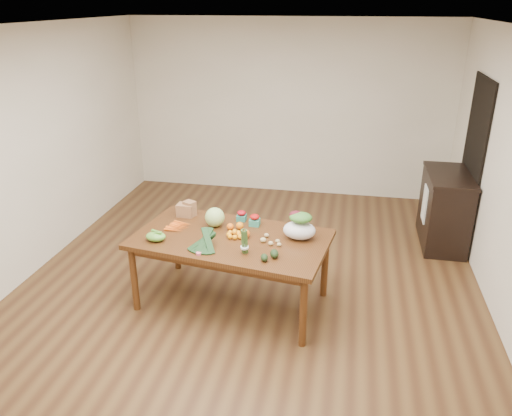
% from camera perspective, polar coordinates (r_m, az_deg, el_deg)
% --- Properties ---
extents(floor, '(6.00, 6.00, 0.00)m').
position_cam_1_polar(floor, '(5.61, -0.73, -8.64)').
color(floor, brown).
rests_on(floor, ground).
extents(ceiling, '(5.00, 6.00, 0.02)m').
position_cam_1_polar(ceiling, '(4.80, -0.90, 20.08)').
color(ceiling, white).
rests_on(ceiling, room_walls).
extents(room_walls, '(5.02, 6.02, 2.70)m').
position_cam_1_polar(room_walls, '(5.04, -0.81, 4.57)').
color(room_walls, white).
rests_on(room_walls, floor).
extents(dining_table, '(2.03, 1.33, 0.75)m').
position_cam_1_polar(dining_table, '(5.12, -2.79, -7.11)').
color(dining_table, '#4E2D12').
rests_on(dining_table, floor).
extents(doorway_dark, '(0.02, 1.00, 2.10)m').
position_cam_1_polar(doorway_dark, '(6.73, 23.44, 4.69)').
color(doorway_dark, black).
rests_on(doorway_dark, floor).
extents(cabinet, '(0.52, 1.02, 0.94)m').
position_cam_1_polar(cabinet, '(6.75, 20.74, -0.13)').
color(cabinet, black).
rests_on(cabinet, floor).
extents(dish_towel, '(0.02, 0.28, 0.45)m').
position_cam_1_polar(dish_towel, '(6.61, 18.71, 0.44)').
color(dish_towel, white).
rests_on(dish_towel, cabinet).
extents(paper_bag, '(0.26, 0.23, 0.17)m').
position_cam_1_polar(paper_bag, '(5.44, -8.05, -0.09)').
color(paper_bag, olive).
rests_on(paper_bag, dining_table).
extents(cabbage, '(0.20, 0.20, 0.20)m').
position_cam_1_polar(cabbage, '(5.15, -4.74, -1.06)').
color(cabbage, '#B5DA7D').
rests_on(cabbage, dining_table).
extents(strawberry_basket_a, '(0.11, 0.11, 0.09)m').
position_cam_1_polar(strawberry_basket_a, '(5.29, -1.67, -0.99)').
color(strawberry_basket_a, '#B20B1D').
rests_on(strawberry_basket_a, dining_table).
extents(strawberry_basket_b, '(0.12, 0.12, 0.10)m').
position_cam_1_polar(strawberry_basket_b, '(5.18, -0.16, -1.49)').
color(strawberry_basket_b, '#B0120B').
rests_on(strawberry_basket_b, dining_table).
extents(orange_a, '(0.07, 0.07, 0.07)m').
position_cam_1_polar(orange_a, '(5.08, -2.96, -2.16)').
color(orange_a, orange).
rests_on(orange_a, dining_table).
extents(orange_b, '(0.08, 0.08, 0.08)m').
position_cam_1_polar(orange_b, '(5.09, -1.87, -2.03)').
color(orange_b, orange).
rests_on(orange_b, dining_table).
extents(orange_c, '(0.09, 0.09, 0.09)m').
position_cam_1_polar(orange_c, '(4.91, -1.19, -2.96)').
color(orange_c, orange).
rests_on(orange_c, dining_table).
extents(mandarin_cluster, '(0.20, 0.20, 0.08)m').
position_cam_1_polar(mandarin_cluster, '(4.93, -2.45, -2.89)').
color(mandarin_cluster, '#FDAB0F').
rests_on(mandarin_cluster, dining_table).
extents(carrots, '(0.25, 0.27, 0.03)m').
position_cam_1_polar(carrots, '(5.20, -8.91, -2.08)').
color(carrots, orange).
rests_on(carrots, dining_table).
extents(snap_pea_bag, '(0.20, 0.15, 0.09)m').
position_cam_1_polar(snap_pea_bag, '(4.95, -11.38, -3.21)').
color(snap_pea_bag, '#6FAA39').
rests_on(snap_pea_bag, dining_table).
extents(kale_bunch, '(0.38, 0.44, 0.16)m').
position_cam_1_polar(kale_bunch, '(4.69, -6.08, -3.90)').
color(kale_bunch, black).
rests_on(kale_bunch, dining_table).
extents(asparagus_bundle, '(0.10, 0.13, 0.26)m').
position_cam_1_polar(asparagus_bundle, '(4.58, -1.32, -3.83)').
color(asparagus_bundle, '#416F32').
rests_on(asparagus_bundle, dining_table).
extents(potato_a, '(0.06, 0.05, 0.05)m').
position_cam_1_polar(potato_a, '(4.83, 0.82, -3.67)').
color(potato_a, tan).
rests_on(potato_a, dining_table).
extents(potato_b, '(0.05, 0.04, 0.04)m').
position_cam_1_polar(potato_b, '(4.77, 1.70, -4.05)').
color(potato_b, tan).
rests_on(potato_b, dining_table).
extents(potato_c, '(0.04, 0.04, 0.04)m').
position_cam_1_polar(potato_c, '(4.82, 2.49, -3.79)').
color(potato_c, '#D4C47A').
rests_on(potato_c, dining_table).
extents(potato_d, '(0.05, 0.04, 0.04)m').
position_cam_1_polar(potato_d, '(4.93, 1.21, -3.13)').
color(potato_d, tan).
rests_on(potato_d, dining_table).
extents(potato_e, '(0.04, 0.04, 0.04)m').
position_cam_1_polar(potato_e, '(4.76, 2.66, -4.18)').
color(potato_e, '#D8C17C').
rests_on(potato_e, dining_table).
extents(avocado_a, '(0.09, 0.11, 0.07)m').
position_cam_1_polar(avocado_a, '(4.50, 0.96, -5.68)').
color(avocado_a, black).
rests_on(avocado_a, dining_table).
extents(avocado_b, '(0.11, 0.13, 0.08)m').
position_cam_1_polar(avocado_b, '(4.55, 2.11, -5.24)').
color(avocado_b, black).
rests_on(avocado_b, dining_table).
extents(salad_bag, '(0.35, 0.29, 0.25)m').
position_cam_1_polar(salad_bag, '(4.88, 4.98, -2.18)').
color(salad_bag, white).
rests_on(salad_bag, dining_table).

